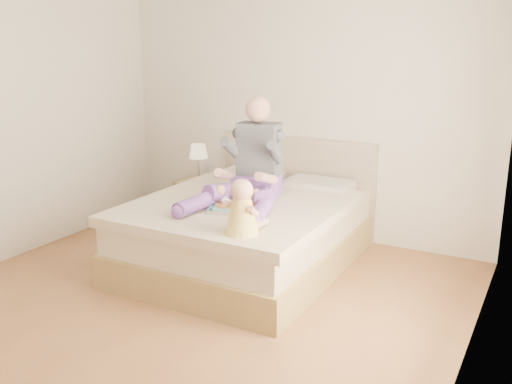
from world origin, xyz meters
The scene contains 7 objects.
room centered at (0.08, 0.01, 1.51)m, with size 4.02×4.22×2.71m.
bed centered at (0.00, 1.08, 0.32)m, with size 1.70×2.18×1.00m.
nightstand centered at (-1.00, 1.73, 0.25)m, with size 0.46×0.43×0.50m.
lamp centered at (-0.98, 1.72, 0.80)m, with size 0.20×0.20×0.40m.
adult centered at (0.05, 1.02, 0.88)m, with size 0.77×1.13×0.91m.
tray centered at (0.09, 0.71, 0.64)m, with size 0.55×0.49×0.13m.
baby centered at (0.43, 0.21, 0.78)m, with size 0.27×0.37×0.41m.
Camera 1 is at (2.38, -3.18, 1.97)m, focal length 40.00 mm.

